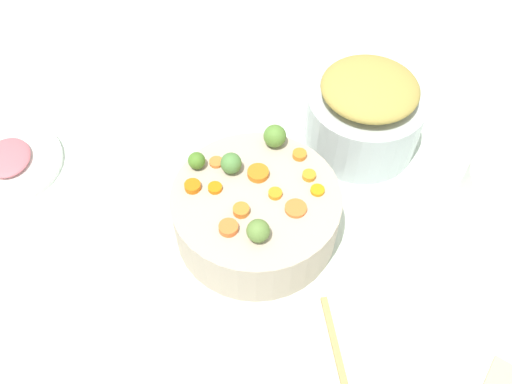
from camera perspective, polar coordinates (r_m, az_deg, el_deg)
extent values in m
cube|color=silver|center=(0.98, 1.67, -5.40)|extent=(2.40, 2.40, 0.02)
cylinder|color=#BBA794|center=(0.94, 0.00, -2.30)|extent=(0.30, 0.30, 0.11)
cylinder|color=#B3BDC2|center=(1.10, 11.52, 7.56)|extent=(0.23, 0.23, 0.12)
ellipsoid|color=#AF9647|center=(1.04, 12.32, 11.00)|extent=(0.19, 0.19, 0.05)
cylinder|color=orange|center=(0.90, 2.10, -0.17)|extent=(0.03, 0.03, 0.01)
cylinder|color=orange|center=(0.88, 4.35, -1.79)|extent=(0.04, 0.04, 0.01)
cylinder|color=orange|center=(0.91, 6.71, 0.19)|extent=(0.03, 0.03, 0.01)
cylinder|color=orange|center=(0.95, 4.76, 4.08)|extent=(0.03, 0.03, 0.01)
cylinder|color=orange|center=(0.85, -2.92, -4.03)|extent=(0.05, 0.05, 0.01)
cylinder|color=orange|center=(0.91, -4.48, 0.45)|extent=(0.03, 0.03, 0.01)
cylinder|color=orange|center=(0.91, -6.92, 0.63)|extent=(0.03, 0.03, 0.01)
cylinder|color=orange|center=(0.94, -4.35, 3.26)|extent=(0.03, 0.03, 0.01)
cylinder|color=orange|center=(0.92, 5.79, 1.80)|extent=(0.03, 0.03, 0.01)
cylinder|color=orange|center=(0.92, 0.23, 2.07)|extent=(0.05, 0.05, 0.01)
cylinder|color=orange|center=(0.87, -1.63, -1.99)|extent=(0.04, 0.04, 0.01)
sphere|color=#4C7D27|center=(0.93, -6.48, 3.41)|extent=(0.03, 0.03, 0.03)
sphere|color=#598835|center=(0.96, 2.06, 6.12)|extent=(0.04, 0.04, 0.04)
sphere|color=#518540|center=(0.92, -2.74, 3.15)|extent=(0.04, 0.04, 0.04)
sphere|color=olive|center=(0.84, 0.24, -4.24)|extent=(0.04, 0.04, 0.04)
cube|color=tan|center=(0.87, 9.42, -19.26)|extent=(0.25, 0.13, 0.01)
cylinder|color=white|center=(1.19, -25.70, 2.72)|extent=(0.23, 0.23, 0.01)
ellipsoid|color=#C9636F|center=(1.18, -25.42, 3.41)|extent=(0.13, 0.12, 0.02)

